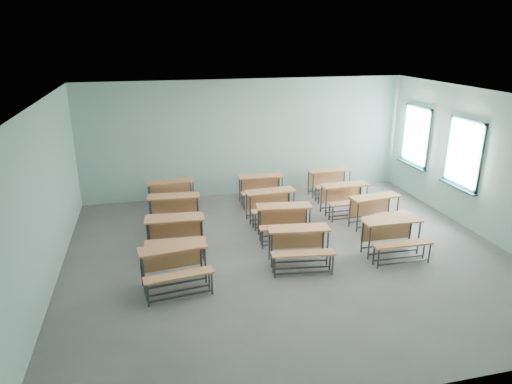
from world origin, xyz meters
TOP-DOWN VIEW (x-y plane):
  - room at (0.08, 0.03)m, footprint 9.04×8.04m
  - desk_unit_r0c0 at (-2.37, -0.74)m, footprint 1.29×0.95m
  - desk_unit_r0c1 at (0.06, -0.46)m, footprint 1.29×0.95m
  - desk_unit_r0c2 at (2.05, -0.52)m, footprint 1.21×0.82m
  - desk_unit_r1c0 at (-2.26, 0.62)m, footprint 1.25×0.88m
  - desk_unit_r1c1 at (0.14, 0.78)m, footprint 1.29×0.95m
  - desk_unit_r1c2 at (2.40, 0.87)m, footprint 1.30×0.96m
  - desk_unit_r2c0 at (-2.19, 2.00)m, footprint 1.26×0.89m
  - desk_unit_r2c1 at (0.12, 1.82)m, footprint 1.25×0.88m
  - desk_unit_r2c2 at (2.07, 1.85)m, footprint 1.22×0.84m
  - desk_unit_r3c0 at (-2.17, 3.15)m, footprint 1.27×0.91m
  - desk_unit_r3c1 at (0.19, 3.08)m, footprint 1.23×0.85m
  - desk_unit_r3c2 at (2.20, 3.17)m, footprint 1.23×0.85m

SIDE VIEW (x-z plane):
  - desk_unit_r0c0 at x=-2.37m, z-range 0.13..0.88m
  - desk_unit_r0c1 at x=0.06m, z-range 0.13..0.88m
  - desk_unit_r0c2 at x=2.05m, z-range 0.13..0.88m
  - desk_unit_r1c0 at x=-2.26m, z-range 0.13..0.88m
  - desk_unit_r1c1 at x=0.14m, z-range 0.13..0.88m
  - desk_unit_r1c2 at x=2.40m, z-range 0.13..0.88m
  - desk_unit_r2c0 at x=-2.19m, z-range 0.13..0.88m
  - desk_unit_r2c1 at x=0.12m, z-range 0.13..0.88m
  - desk_unit_r2c2 at x=2.07m, z-range 0.13..0.88m
  - desk_unit_r3c0 at x=-2.17m, z-range 0.13..0.88m
  - desk_unit_r3c1 at x=0.19m, z-range 0.13..0.88m
  - desk_unit_r3c2 at x=2.20m, z-range 0.13..0.88m
  - room at x=0.08m, z-range -0.02..3.22m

